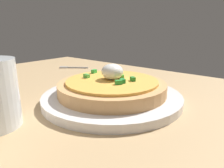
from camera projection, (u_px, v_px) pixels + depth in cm
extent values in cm
cube|color=tan|center=(81.00, 110.00, 42.30)|extent=(106.95, 79.39, 3.45)
cylinder|color=white|center=(112.00, 97.00, 42.38)|extent=(28.20, 28.20, 1.59)
cylinder|color=tan|center=(112.00, 88.00, 41.84)|extent=(21.84, 21.84, 2.38)
cylinder|color=#F5B24A|center=(112.00, 81.00, 41.45)|extent=(18.54, 18.54, 0.49)
ellipsoid|color=white|center=(112.00, 72.00, 41.44)|extent=(4.42, 4.42, 3.17)
cube|color=#248738|center=(123.00, 81.00, 39.06)|extent=(1.51, 1.38, 0.80)
cube|color=green|center=(119.00, 82.00, 38.08)|extent=(1.40, 1.51, 0.80)
cube|color=#50B540|center=(122.00, 77.00, 42.38)|extent=(1.49, 1.45, 0.80)
cube|color=green|center=(94.00, 71.00, 47.34)|extent=(1.00, 1.40, 0.80)
cube|color=#2E8930|center=(133.00, 79.00, 40.51)|extent=(1.51, 1.38, 0.80)
cube|color=green|center=(111.00, 76.00, 42.94)|extent=(0.87, 1.32, 0.80)
cube|color=#54BB4C|center=(87.00, 76.00, 42.98)|extent=(1.30, 0.83, 0.80)
cube|color=#2F7E2D|center=(114.00, 70.00, 48.85)|extent=(1.10, 1.44, 0.80)
cube|color=#B7B7BC|center=(78.00, 68.00, 75.50)|extent=(6.66, 5.02, 0.50)
cube|color=#B7B7BC|center=(64.00, 67.00, 75.81)|extent=(3.09, 2.77, 0.50)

